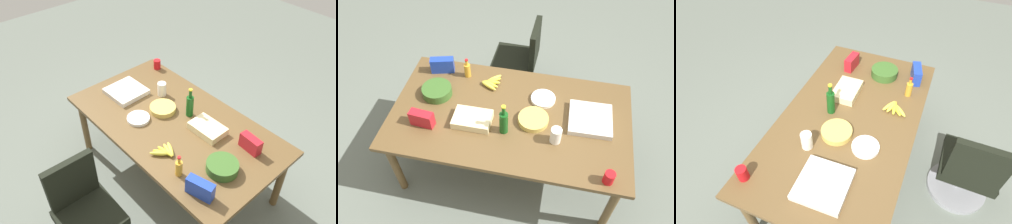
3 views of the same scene
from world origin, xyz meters
TOP-DOWN VIEW (x-y plane):
  - ground_plane at (0.00, 0.00)m, footprint 10.00×10.00m
  - conference_table at (0.00, 0.00)m, footprint 2.07×1.16m
  - office_chair at (-0.11, 1.08)m, footprint 0.56×0.56m
  - red_solo_cup at (0.84, -0.49)m, footprint 0.10×0.10m
  - paper_plate_stack at (0.26, 0.24)m, footprint 0.22×0.22m
  - chip_bag_blue at (-0.75, 0.42)m, footprint 0.23×0.13m
  - chip_bowl at (0.21, -0.03)m, footprint 0.31×0.31m
  - mayo_jar at (0.41, -0.20)m, footprint 0.10×0.10m
  - pizza_box at (0.68, 0.07)m, footprint 0.37×0.37m
  - sheet_cake at (-0.29, -0.14)m, footprint 0.32×0.22m
  - banana_bunch at (-0.25, 0.34)m, footprint 0.18×0.23m
  - dressing_bottle at (-0.49, 0.40)m, footprint 0.07×0.07m
  - chip_bag_red at (-0.70, -0.25)m, footprint 0.21×0.10m
  - wine_bottle at (-0.02, -0.18)m, footprint 0.09×0.09m
  - salad_bowl at (-0.70, 0.11)m, footprint 0.28×0.28m

SIDE VIEW (x-z plane):
  - ground_plane at x=0.00m, z-range 0.00..0.00m
  - office_chair at x=-0.11m, z-range -0.10..0.81m
  - conference_table at x=0.00m, z-range 0.30..1.04m
  - paper_plate_stack at x=0.26m, z-range 0.74..0.77m
  - pizza_box at x=0.68m, z-range 0.74..0.79m
  - banana_bunch at x=-0.25m, z-range 0.75..0.78m
  - chip_bowl at x=0.21m, z-range 0.74..0.79m
  - sheet_cake at x=-0.29m, z-range 0.74..0.81m
  - salad_bowl at x=-0.70m, z-range 0.74..0.82m
  - red_solo_cup at x=0.84m, z-range 0.74..0.85m
  - chip_bag_red at x=-0.70m, z-range 0.74..0.88m
  - mayo_jar at x=0.41m, z-range 0.74..0.89m
  - chip_bag_blue at x=-0.75m, z-range 0.74..0.89m
  - dressing_bottle at x=-0.49m, z-range 0.72..0.92m
  - wine_bottle at x=-0.02m, z-range 0.71..1.01m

